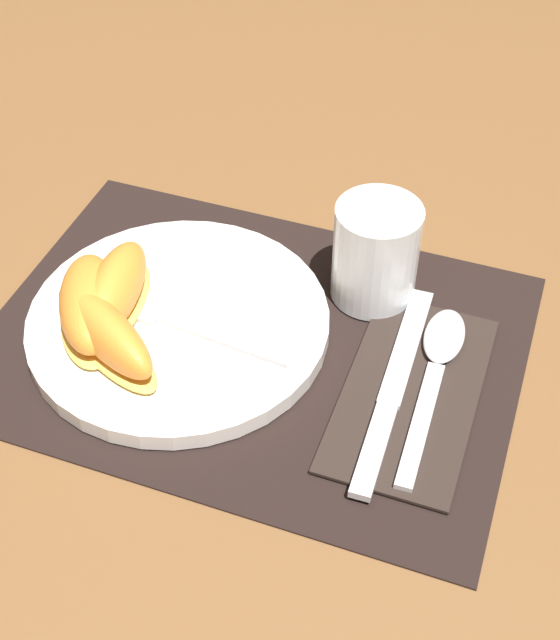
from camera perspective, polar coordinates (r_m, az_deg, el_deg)
name	(u,v)px	position (r m, az deg, el deg)	size (l,w,h in m)	color
ground_plane	(253,343)	(0.76, -1.73, -1.46)	(3.00, 3.00, 0.00)	brown
placemat	(253,341)	(0.76, -1.73, -1.36)	(0.45, 0.33, 0.00)	black
plate	(179,323)	(0.77, -6.49, -0.18)	(0.26, 0.26, 0.02)	white
juice_glass	(375,258)	(0.78, 6.11, 3.97)	(0.07, 0.07, 0.09)	silver
napkin	(411,392)	(0.72, 8.39, -4.58)	(0.11, 0.20, 0.00)	#2D231E
knife	(393,390)	(0.72, 7.22, -4.46)	(0.02, 0.23, 0.01)	silver
spoon	(438,358)	(0.74, 10.10, -2.41)	(0.04, 0.19, 0.01)	silver
fork	(168,318)	(0.76, -7.16, 0.11)	(0.20, 0.04, 0.00)	silver
citrus_wedge_0	(116,292)	(0.76, -10.47, 1.80)	(0.06, 0.12, 0.05)	#F7C656
citrus_wedge_1	(91,306)	(0.75, -12.03, 0.88)	(0.10, 0.13, 0.05)	#F7C656
citrus_wedge_2	(105,333)	(0.73, -11.15, -0.83)	(0.13, 0.10, 0.05)	#F7C656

